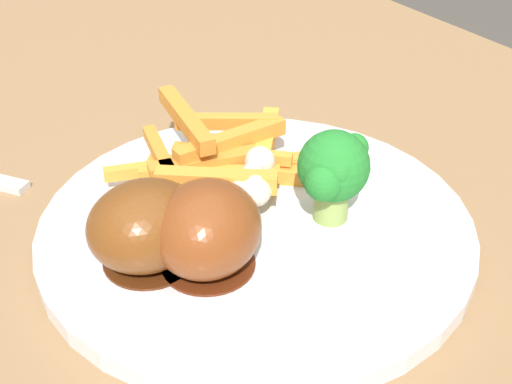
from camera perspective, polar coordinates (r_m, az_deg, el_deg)
The scene contains 6 objects.
dining_table at distance 0.51m, azimuth -2.91°, elevation -11.36°, with size 1.17×0.77×0.73m.
dinner_plate at distance 0.42m, azimuth 0.00°, elevation -2.95°, with size 0.26×0.26×0.01m, color silver.
broccoli_floret_front at distance 0.40m, azimuth 6.63°, elevation 2.00°, with size 0.04×0.05×0.06m.
carrot_fries_pile at distance 0.44m, azimuth -2.83°, elevation 2.64°, with size 0.14×0.14×0.04m.
chicken_drumstick_near at distance 0.38m, azimuth -8.65°, elevation -2.66°, with size 0.06×0.11×0.05m.
chicken_drumstick_far at distance 0.37m, azimuth -3.86°, elevation -2.76°, with size 0.10×0.12×0.05m.
Camera 1 is at (-0.31, 0.17, 0.99)m, focal length 47.90 mm.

